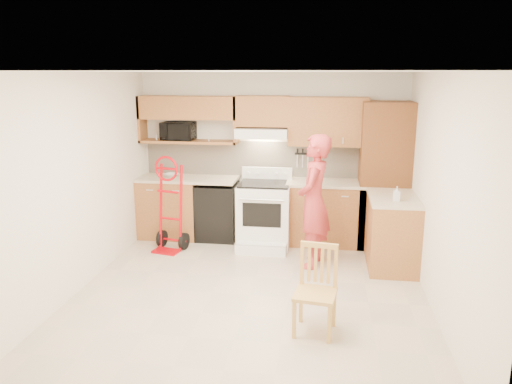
% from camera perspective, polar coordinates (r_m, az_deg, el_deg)
% --- Properties ---
extents(floor, '(4.00, 4.50, 0.02)m').
position_cam_1_polar(floor, '(5.83, -0.70, -11.83)').
color(floor, '#C5B297').
rests_on(floor, ground).
extents(ceiling, '(4.00, 4.50, 0.02)m').
position_cam_1_polar(ceiling, '(5.27, -0.78, 13.78)').
color(ceiling, white).
rests_on(ceiling, ground).
extents(wall_back, '(4.00, 0.02, 2.50)m').
position_cam_1_polar(wall_back, '(7.61, 1.85, 4.17)').
color(wall_back, silver).
rests_on(wall_back, ground).
extents(wall_front, '(4.00, 0.02, 2.50)m').
position_cam_1_polar(wall_front, '(3.29, -6.78, -8.62)').
color(wall_front, silver).
rests_on(wall_front, ground).
extents(wall_left, '(0.02, 4.50, 2.50)m').
position_cam_1_polar(wall_left, '(6.04, -19.93, 0.91)').
color(wall_left, silver).
rests_on(wall_left, ground).
extents(wall_right, '(0.02, 4.50, 2.50)m').
position_cam_1_polar(wall_right, '(5.49, 20.50, -0.37)').
color(wall_right, silver).
rests_on(wall_right, ground).
extents(backsplash, '(3.92, 0.03, 0.55)m').
position_cam_1_polar(backsplash, '(7.59, 1.83, 3.77)').
color(backsplash, beige).
rests_on(backsplash, wall_back).
extents(lower_cab_left, '(0.90, 0.60, 0.90)m').
position_cam_1_polar(lower_cab_left, '(7.80, -9.84, -1.80)').
color(lower_cab_left, '#AB6632').
rests_on(lower_cab_left, ground).
extents(dishwasher, '(0.60, 0.60, 0.85)m').
position_cam_1_polar(dishwasher, '(7.62, -4.45, -2.21)').
color(dishwasher, black).
rests_on(dishwasher, ground).
extents(lower_cab_right, '(1.14, 0.60, 0.90)m').
position_cam_1_polar(lower_cab_right, '(7.44, 7.92, -2.49)').
color(lower_cab_right, '#AB6632').
rests_on(lower_cab_right, ground).
extents(countertop_left, '(1.50, 0.63, 0.04)m').
position_cam_1_polar(countertop_left, '(7.61, -7.83, 1.52)').
color(countertop_left, beige).
rests_on(countertop_left, lower_cab_left).
extents(countertop_right, '(1.14, 0.63, 0.04)m').
position_cam_1_polar(countertop_right, '(7.33, 8.04, 1.05)').
color(countertop_right, beige).
rests_on(countertop_right, lower_cab_right).
extents(cab_return_right, '(0.60, 1.00, 0.90)m').
position_cam_1_polar(cab_return_right, '(6.73, 15.32, -4.57)').
color(cab_return_right, '#AB6632').
rests_on(cab_return_right, ground).
extents(countertop_return, '(0.63, 1.00, 0.04)m').
position_cam_1_polar(countertop_return, '(6.61, 15.58, -0.69)').
color(countertop_return, beige).
rests_on(countertop_return, cab_return_right).
extents(pantry_tall, '(0.70, 0.60, 2.10)m').
position_cam_1_polar(pantry_tall, '(7.35, 14.48, 1.82)').
color(pantry_tall, brown).
rests_on(pantry_tall, ground).
extents(upper_cab_left, '(1.50, 0.33, 0.34)m').
position_cam_1_polar(upper_cab_left, '(7.59, -7.81, 9.58)').
color(upper_cab_left, '#AB6632').
rests_on(upper_cab_left, wall_back).
extents(upper_shelf_mw, '(1.50, 0.33, 0.04)m').
position_cam_1_polar(upper_shelf_mw, '(7.64, -7.69, 5.77)').
color(upper_shelf_mw, '#AB6632').
rests_on(upper_shelf_mw, wall_back).
extents(upper_cab_center, '(0.76, 0.33, 0.44)m').
position_cam_1_polar(upper_cab_center, '(7.37, 0.80, 9.28)').
color(upper_cab_center, '#AB6632').
rests_on(upper_cab_center, wall_back).
extents(upper_cab_right, '(1.14, 0.33, 0.70)m').
position_cam_1_polar(upper_cab_right, '(7.32, 8.27, 8.01)').
color(upper_cab_right, '#AB6632').
rests_on(upper_cab_right, wall_back).
extents(range_hood, '(0.76, 0.46, 0.14)m').
position_cam_1_polar(range_hood, '(7.33, 0.73, 6.82)').
color(range_hood, white).
rests_on(range_hood, wall_back).
extents(knife_strip, '(0.40, 0.05, 0.29)m').
position_cam_1_polar(knife_strip, '(7.52, 5.98, 3.91)').
color(knife_strip, black).
rests_on(knife_strip, backsplash).
extents(microwave, '(0.51, 0.36, 0.27)m').
position_cam_1_polar(microwave, '(7.67, -8.93, 6.92)').
color(microwave, black).
rests_on(microwave, upper_shelf_mw).
extents(range, '(0.75, 0.99, 1.11)m').
position_cam_1_polar(range, '(7.21, 0.93, -2.02)').
color(range, white).
rests_on(range, ground).
extents(person, '(0.52, 0.70, 1.74)m').
position_cam_1_polar(person, '(6.44, 6.65, -1.09)').
color(person, '#BA3537').
rests_on(person, ground).
extents(hand_truck, '(0.57, 0.54, 1.23)m').
position_cam_1_polar(hand_truck, '(7.12, -10.07, -1.90)').
color(hand_truck, red).
rests_on(hand_truck, ground).
extents(dining_chair, '(0.45, 0.48, 0.87)m').
position_cam_1_polar(dining_chair, '(4.92, 6.83, -11.23)').
color(dining_chair, tan).
rests_on(dining_chair, ground).
extents(soap_bottle, '(0.09, 0.09, 0.18)m').
position_cam_1_polar(soap_bottle, '(6.39, 15.86, -0.17)').
color(soap_bottle, white).
rests_on(soap_bottle, countertop_return).
extents(bowl, '(0.23, 0.23, 0.05)m').
position_cam_1_polar(bowl, '(7.67, -9.65, 1.90)').
color(bowl, white).
rests_on(bowl, countertop_left).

